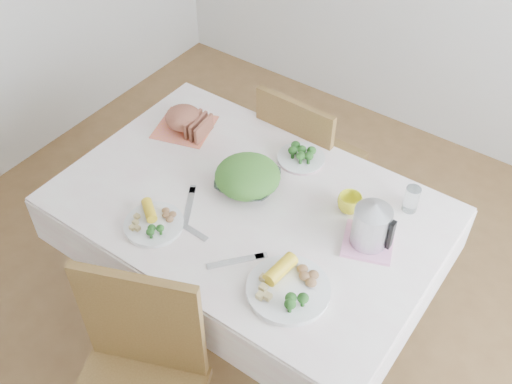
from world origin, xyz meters
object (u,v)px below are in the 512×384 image
Objects in this scene: chair_far at (312,159)px; yellow_mug at (350,203)px; dinner_plate_left at (154,224)px; dinner_plate_right at (288,290)px; salad_bowl at (248,182)px; electric_kettle at (372,221)px; dining_table at (250,264)px.

chair_far is 9.51× the size of yellow_mug.
yellow_mug is at bearing 133.77° from chair_far.
dinner_plate_right reaches higher than dinner_plate_left.
salad_bowl is 1.09× the size of dinner_plate_left.
electric_kettle is at bearing -37.59° from yellow_mug.
dining_table is 0.58m from yellow_mug.
yellow_mug is at bearing 92.59° from dinner_plate_right.
dinner_plate_left is 0.82m from electric_kettle.
electric_kettle reaches higher than dinner_plate_right.
dining_table is at bearing -150.09° from yellow_mug.
chair_far reaches higher than dinner_plate_left.
electric_kettle reaches higher than chair_far.
yellow_mug is (0.40, 0.13, 0.01)m from salad_bowl.
dinner_plate_left is 0.59m from dinner_plate_right.
dining_table is 0.71m from electric_kettle.
salad_bowl is at bearing -162.16° from yellow_mug.
dinner_plate_left is (-0.17, -0.38, -0.02)m from salad_bowl.
electric_kettle reaches higher than dinner_plate_left.
yellow_mug is at bearing 41.89° from dinner_plate_left.
dinner_plate_right is 0.47m from yellow_mug.
salad_bowl is 2.56× the size of yellow_mug.
electric_kettle is at bearing 10.29° from dining_table.
dining_table is at bearing -168.27° from electric_kettle.
yellow_mug is at bearing 29.91° from dining_table.
dinner_plate_right is at bearing -36.56° from dining_table.
dinner_plate_left is at bearing -175.99° from dinner_plate_right.
chair_far reaches higher than dining_table.
salad_bowl is (-0.06, 0.07, 0.42)m from dining_table.
salad_bowl is 1.29× the size of electric_kettle.
electric_kettle is (0.58, -0.58, 0.42)m from chair_far.
chair_far is 3.72× the size of salad_bowl.
dinner_plate_left is 2.35× the size of yellow_mug.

